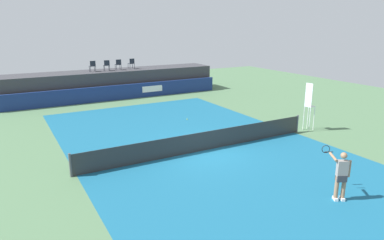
{
  "coord_description": "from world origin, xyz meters",
  "views": [
    {
      "loc": [
        -8.25,
        -13.68,
        5.95
      ],
      "look_at": [
        0.48,
        2.0,
        1.0
      ],
      "focal_mm": 32.64,
      "sensor_mm": 36.0,
      "label": 1
    }
  ],
  "objects": [
    {
      "name": "tennis_ball",
      "position": [
        1.99,
        5.36,
        0.04
      ],
      "size": [
        0.07,
        0.07,
        0.07
      ],
      "primitive_type": "sphere",
      "color": "#D8EA33",
      "rests_on": "court_inner"
    },
    {
      "name": "net_post_near",
      "position": [
        -6.2,
        0.0,
        0.5
      ],
      "size": [
        0.1,
        0.1,
        1.0
      ],
      "primitive_type": "cylinder",
      "color": "#4C4C51",
      "rests_on": "ground"
    },
    {
      "name": "spectator_chair_far_left",
      "position": [
        -1.49,
        15.02,
        2.69
      ],
      "size": [
        0.45,
        0.45,
        0.89
      ],
      "color": "#1E232D",
      "rests_on": "spectator_platform"
    },
    {
      "name": "umpire_chair",
      "position": [
        6.98,
        -0.02,
        1.59
      ],
      "size": [
        0.5,
        0.5,
        2.76
      ],
      "color": "white",
      "rests_on": "ground"
    },
    {
      "name": "spectator_chair_right",
      "position": [
        1.91,
        15.3,
        2.69
      ],
      "size": [
        0.47,
        0.47,
        0.89
      ],
      "color": "#1E232D",
      "rests_on": "spectator_platform"
    },
    {
      "name": "tennis_player",
      "position": [
        1.62,
        -6.51,
        0.96
      ],
      "size": [
        0.68,
        1.26,
        1.77
      ],
      "color": "white",
      "rests_on": "court_inner"
    },
    {
      "name": "tennis_net",
      "position": [
        0.0,
        0.0,
        0.47
      ],
      "size": [
        12.4,
        0.02,
        0.95
      ],
      "primitive_type": "cube",
      "color": "#2D2D2D",
      "rests_on": "ground"
    },
    {
      "name": "net_post_far",
      "position": [
        6.2,
        0.0,
        0.5
      ],
      "size": [
        0.1,
        0.1,
        1.0
      ],
      "primitive_type": "cylinder",
      "color": "#4C4C51",
      "rests_on": "ground"
    },
    {
      "name": "spectator_platform",
      "position": [
        0.0,
        15.3,
        1.1
      ],
      "size": [
        18.0,
        2.8,
        2.2
      ],
      "primitive_type": "cube",
      "color": "#38383D",
      "rests_on": "ground"
    },
    {
      "name": "ground_plane",
      "position": [
        0.0,
        3.0,
        0.0
      ],
      "size": [
        48.0,
        48.0,
        0.0
      ],
      "primitive_type": "plane",
      "color": "#4C704C"
    },
    {
      "name": "spectator_chair_center",
      "position": [
        0.67,
        15.09,
        2.69
      ],
      "size": [
        0.46,
        0.46,
        0.89
      ],
      "color": "#1E232D",
      "rests_on": "spectator_platform"
    },
    {
      "name": "spectator_chair_left",
      "position": [
        -0.35,
        14.97,
        2.69
      ],
      "size": [
        0.48,
        0.48,
        0.89
      ],
      "color": "#1E232D",
      "rests_on": "spectator_platform"
    },
    {
      "name": "sponsor_wall",
      "position": [
        0.01,
        13.5,
        0.6
      ],
      "size": [
        18.0,
        0.22,
        1.2
      ],
      "color": "navy",
      "rests_on": "ground"
    },
    {
      "name": "court_inner",
      "position": [
        0.0,
        0.0,
        0.0
      ],
      "size": [
        12.0,
        22.0,
        0.0
      ],
      "primitive_type": "cube",
      "color": "#16597A",
      "rests_on": "ground"
    }
  ]
}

